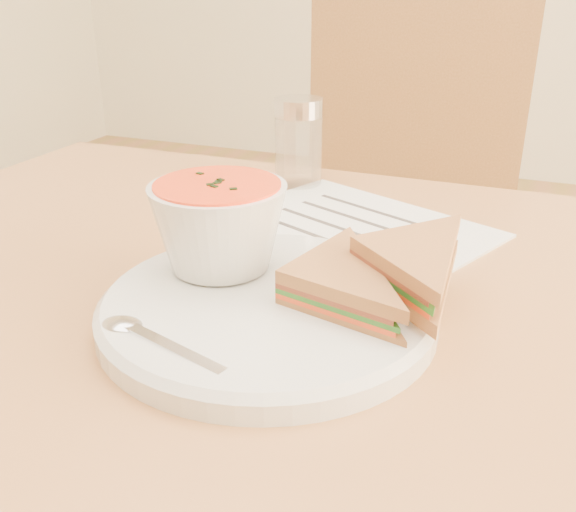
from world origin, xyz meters
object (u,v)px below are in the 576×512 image
at_px(soup_bowl, 219,231).
at_px(condiment_shaker, 298,143).
at_px(chair_far, 392,265).
at_px(plate, 268,310).

distance_m(soup_bowl, condiment_shaker, 0.31).
height_order(chair_far, soup_bowl, chair_far).
xyz_separation_m(plate, condiment_shaker, (-0.11, 0.35, 0.05)).
relative_size(soup_bowl, condiment_shaker, 1.03).
distance_m(chair_far, condiment_shaker, 0.48).
distance_m(plate, condiment_shaker, 0.36).
height_order(chair_far, condiment_shaker, chair_far).
bearing_deg(plate, chair_far, 93.74).
height_order(chair_far, plate, chair_far).
bearing_deg(chair_far, condiment_shaker, 75.89).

